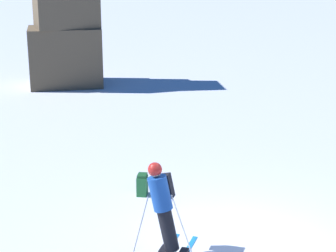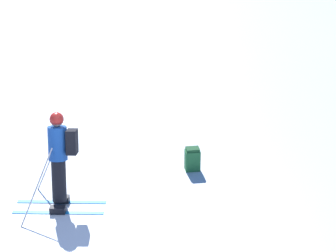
{
  "view_description": "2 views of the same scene",
  "coord_description": "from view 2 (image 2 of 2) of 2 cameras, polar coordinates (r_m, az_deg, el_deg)",
  "views": [
    {
      "loc": [
        -3.12,
        -8.8,
        5.03
      ],
      "look_at": [
        -0.51,
        3.64,
        1.36
      ],
      "focal_mm": 60.0,
      "sensor_mm": 36.0,
      "label": 1
    },
    {
      "loc": [
        7.47,
        -2.38,
        5.58
      ],
      "look_at": [
        -1.57,
        2.46,
        0.95
      ],
      "focal_mm": 60.0,
      "sensor_mm": 36.0,
      "label": 2
    }
  ],
  "objects": [
    {
      "name": "spare_backpack",
      "position": [
        11.5,
        2.5,
        -3.38
      ],
      "size": [
        0.31,
        0.36,
        0.5
      ],
      "rotation": [
        0.0,
        0.0,
        4.37
      ],
      "color": "#236633",
      "rests_on": "ground"
    },
    {
      "name": "skier",
      "position": [
        10.25,
        -10.96,
        -2.92
      ],
      "size": [
        1.44,
        1.66,
        1.77
      ],
      "rotation": [
        0.0,
        0.0,
        -0.51
      ],
      "color": "#1E7AC6",
      "rests_on": "ground"
    },
    {
      "name": "ground_plane",
      "position": [
        9.63,
        -8.72,
        -11.48
      ],
      "size": [
        300.0,
        300.0,
        0.0
      ],
      "primitive_type": "plane",
      "color": "white"
    }
  ]
}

